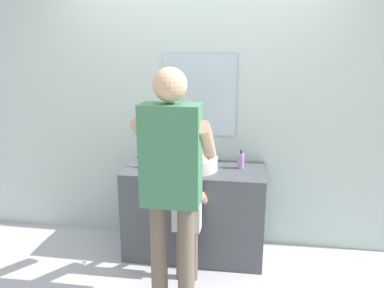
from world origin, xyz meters
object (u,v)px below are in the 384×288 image
soap_bottle (241,161)px  adult_parent (172,170)px  child_toddler (187,213)px  toothbrush_cup (150,162)px

soap_bottle → adult_parent: 0.90m
child_toddler → toothbrush_cup: bearing=137.1°
child_toddler → adult_parent: adult_parent is taller
adult_parent → toothbrush_cup: bearing=117.1°
toothbrush_cup → child_toddler: (0.39, -0.36, -0.29)m
soap_bottle → adult_parent: size_ratio=0.10×
toothbrush_cup → child_toddler: size_ratio=0.22×
child_toddler → adult_parent: (-0.05, -0.30, 0.45)m
toothbrush_cup → soap_bottle: toothbrush_cup is taller
toothbrush_cup → soap_bottle: (0.78, 0.11, 0.01)m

